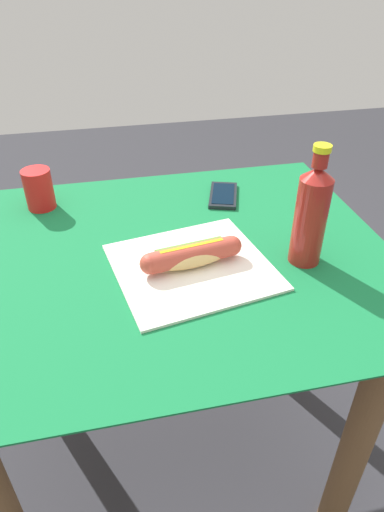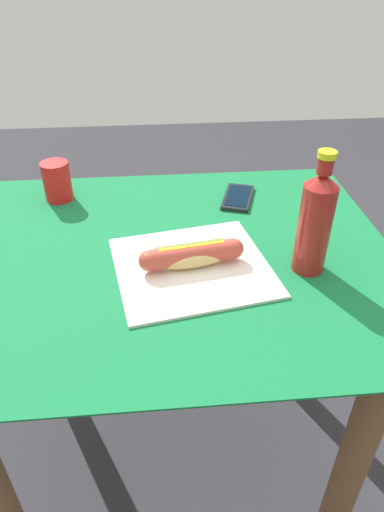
# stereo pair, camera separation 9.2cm
# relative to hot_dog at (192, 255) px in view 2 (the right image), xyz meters

# --- Properties ---
(ground_plane) EXTENTS (6.00, 6.00, 0.00)m
(ground_plane) POSITION_rel_hot_dog_xyz_m (-0.05, 0.06, -0.77)
(ground_plane) COLOR #2D2D33
(ground_plane) RESTS_ON ground
(dining_table) EXTENTS (0.99, 0.80, 0.74)m
(dining_table) POSITION_rel_hot_dog_xyz_m (-0.05, 0.06, -0.18)
(dining_table) COLOR brown
(dining_table) RESTS_ON ground
(paper_wrapper) EXTENTS (0.36, 0.34, 0.01)m
(paper_wrapper) POSITION_rel_hot_dog_xyz_m (0.00, -0.00, -0.03)
(paper_wrapper) COLOR silver
(paper_wrapper) RESTS_ON dining_table
(hot_dog) EXTENTS (0.22, 0.08, 0.05)m
(hot_dog) POSITION_rel_hot_dog_xyz_m (0.00, 0.00, 0.00)
(hot_dog) COLOR #DBB26B
(hot_dog) RESTS_ON paper_wrapper
(cell_phone) EXTENTS (0.11, 0.15, 0.01)m
(cell_phone) POSITION_rel_hot_dog_xyz_m (0.15, 0.29, -0.03)
(cell_phone) COLOR black
(cell_phone) RESTS_ON dining_table
(soda_bottle) EXTENTS (0.07, 0.07, 0.26)m
(soda_bottle) POSITION_rel_hot_dog_xyz_m (0.24, -0.02, 0.08)
(soda_bottle) COLOR maroon
(soda_bottle) RESTS_ON dining_table
(drinking_cup) EXTENTS (0.07, 0.07, 0.10)m
(drinking_cup) POSITION_rel_hot_dog_xyz_m (-0.32, 0.33, 0.02)
(drinking_cup) COLOR red
(drinking_cup) RESTS_ON dining_table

